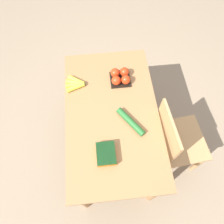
# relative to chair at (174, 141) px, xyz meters

# --- Properties ---
(ground_plane) EXTENTS (12.00, 12.00, 0.00)m
(ground_plane) POSITION_rel_chair_xyz_m (-0.18, -0.51, -0.46)
(ground_plane) COLOR gray
(dining_table) EXTENTS (1.23, 0.71, 0.73)m
(dining_table) POSITION_rel_chair_xyz_m (-0.18, -0.51, 0.15)
(dining_table) COLOR #9E7044
(dining_table) RESTS_ON ground_plane
(chair) EXTENTS (0.45, 0.44, 0.89)m
(chair) POSITION_rel_chair_xyz_m (0.00, 0.00, 0.00)
(chair) COLOR tan
(chair) RESTS_ON ground_plane
(banana_bunch) EXTENTS (0.16, 0.16, 0.04)m
(banana_bunch) POSITION_rel_chair_xyz_m (-0.47, -0.78, 0.29)
(banana_bunch) COLOR brown
(banana_bunch) RESTS_ON dining_table
(tomato_pack) EXTENTS (0.17, 0.17, 0.09)m
(tomato_pack) POSITION_rel_chair_xyz_m (-0.48, -0.41, 0.31)
(tomato_pack) COLOR black
(tomato_pack) RESTS_ON dining_table
(carrot_bag) EXTENTS (0.16, 0.13, 0.05)m
(carrot_bag) POSITION_rel_chair_xyz_m (0.14, -0.59, 0.30)
(carrot_bag) COLOR orange
(carrot_bag) RESTS_ON dining_table
(cucumber_near) EXTENTS (0.24, 0.19, 0.05)m
(cucumber_near) POSITION_rel_chair_xyz_m (-0.09, -0.39, 0.29)
(cucumber_near) COLOR #236028
(cucumber_near) RESTS_ON dining_table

